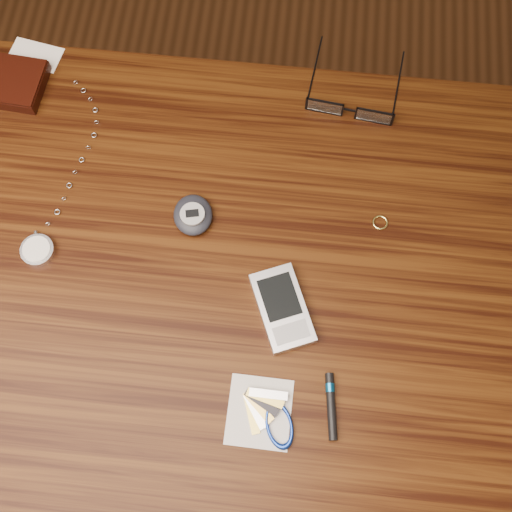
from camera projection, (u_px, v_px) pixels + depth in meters
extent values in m
plane|color=#472814|center=(230.00, 373.00, 1.57)|extent=(3.80, 3.80, 0.00)
cube|color=#381C08|center=(209.00, 282.00, 0.88)|extent=(1.00, 0.70, 0.03)
cylinder|color=#4C2814|center=(28.00, 179.00, 1.35)|extent=(0.05, 0.05, 0.71)
cylinder|color=#4C2814|center=(458.00, 221.00, 1.31)|extent=(0.05, 0.05, 0.71)
cube|color=black|center=(9.00, 83.00, 0.95)|extent=(0.11, 0.09, 0.02)
cube|color=black|center=(6.00, 78.00, 0.94)|extent=(0.11, 0.09, 0.00)
cube|color=white|center=(35.00, 55.00, 0.98)|extent=(0.09, 0.06, 0.00)
cube|color=black|center=(325.00, 107.00, 0.93)|extent=(0.05, 0.01, 0.03)
cube|color=silver|center=(325.00, 107.00, 0.93)|extent=(0.05, 0.01, 0.02)
cylinder|color=black|center=(314.00, 72.00, 0.97)|extent=(0.02, 0.13, 0.00)
cube|color=black|center=(374.00, 116.00, 0.93)|extent=(0.05, 0.01, 0.03)
cube|color=silver|center=(374.00, 116.00, 0.93)|extent=(0.05, 0.01, 0.02)
cylinder|color=black|center=(398.00, 87.00, 0.96)|extent=(0.02, 0.13, 0.00)
cube|color=black|center=(350.00, 110.00, 0.93)|extent=(0.02, 0.00, 0.00)
torus|color=#EFD96F|center=(380.00, 223.00, 0.89)|extent=(0.03, 0.03, 0.00)
cylinder|color=silver|center=(38.00, 251.00, 0.87)|extent=(0.05, 0.05, 0.01)
cylinder|color=silver|center=(36.00, 249.00, 0.86)|extent=(0.04, 0.04, 0.00)
cylinder|color=silver|center=(36.00, 233.00, 0.88)|extent=(0.01, 0.01, 0.01)
torus|color=silver|center=(48.00, 224.00, 0.88)|extent=(0.01, 0.01, 0.01)
torus|color=silver|center=(57.00, 212.00, 0.89)|extent=(0.01, 0.01, 0.00)
torus|color=silver|center=(64.00, 199.00, 0.90)|extent=(0.01, 0.01, 0.01)
torus|color=silver|center=(69.00, 185.00, 0.90)|extent=(0.01, 0.01, 0.00)
torus|color=silver|center=(75.00, 172.00, 0.91)|extent=(0.01, 0.01, 0.01)
torus|color=silver|center=(82.00, 160.00, 0.92)|extent=(0.01, 0.01, 0.00)
torus|color=silver|center=(88.00, 148.00, 0.92)|extent=(0.01, 0.00, 0.01)
torus|color=silver|center=(94.00, 135.00, 0.93)|extent=(0.01, 0.01, 0.00)
torus|color=silver|center=(97.00, 122.00, 0.94)|extent=(0.01, 0.00, 0.01)
torus|color=silver|center=(95.00, 110.00, 0.95)|extent=(0.01, 0.01, 0.00)
torus|color=silver|center=(90.00, 99.00, 0.95)|extent=(0.01, 0.01, 0.01)
torus|color=silver|center=(83.00, 90.00, 0.96)|extent=(0.01, 0.01, 0.00)
torus|color=silver|center=(76.00, 82.00, 0.96)|extent=(0.01, 0.01, 0.01)
cube|color=silver|center=(282.00, 308.00, 0.84)|extent=(0.10, 0.12, 0.01)
cube|color=black|center=(279.00, 297.00, 0.84)|extent=(0.06, 0.07, 0.00)
cube|color=#9A9DA2|center=(291.00, 332.00, 0.82)|extent=(0.05, 0.04, 0.00)
ellipsoid|color=black|center=(193.00, 215.00, 0.88)|extent=(0.07, 0.07, 0.02)
cylinder|color=#989B9F|center=(192.00, 214.00, 0.87)|extent=(0.03, 0.03, 0.00)
cube|color=black|center=(192.00, 213.00, 0.87)|extent=(0.02, 0.01, 0.00)
cube|color=silver|center=(259.00, 412.00, 0.80)|extent=(0.08, 0.09, 0.00)
torus|color=#1635A1|center=(279.00, 425.00, 0.79)|extent=(0.06, 0.06, 0.01)
cube|color=olive|center=(252.00, 415.00, 0.80)|extent=(0.03, 0.05, 0.00)
cube|color=silver|center=(255.00, 411.00, 0.80)|extent=(0.04, 0.05, 0.00)
cube|color=#AA8A3C|center=(258.00, 406.00, 0.80)|extent=(0.04, 0.04, 0.00)
cube|color=black|center=(262.00, 402.00, 0.80)|extent=(0.05, 0.03, 0.00)
cube|color=olive|center=(265.00, 398.00, 0.80)|extent=(0.05, 0.02, 0.00)
cube|color=silver|center=(268.00, 394.00, 0.80)|extent=(0.05, 0.01, 0.00)
cylinder|color=black|center=(331.00, 406.00, 0.80)|extent=(0.02, 0.08, 0.01)
cylinder|color=#0F5897|center=(330.00, 388.00, 0.81)|extent=(0.01, 0.01, 0.01)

